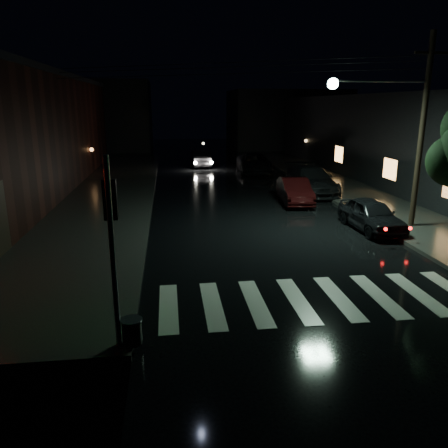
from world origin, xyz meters
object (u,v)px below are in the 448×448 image
object	(u,v)px
parked_car_d	(255,163)
oncoming_car	(200,158)
parked_car_b	(295,191)
parked_car_c	(311,180)
parked_car_a	(371,215)

from	to	relation	value
parked_car_d	oncoming_car	bearing A→B (deg)	137.01
parked_car_b	parked_car_c	distance (m)	3.16
parked_car_b	parked_car_d	distance (m)	11.27
parked_car_d	parked_car_a	bearing A→B (deg)	-80.41
parked_car_a	parked_car_c	size ratio (longest dim) A/B	0.71
parked_car_a	oncoming_car	world-z (taller)	oncoming_car
parked_car_a	parked_car_b	bearing A→B (deg)	105.17
parked_car_b	oncoming_car	world-z (taller)	oncoming_car
parked_car_b	parked_car_d	size ratio (longest dim) A/B	0.76
parked_car_c	parked_car_d	bearing A→B (deg)	103.05
parked_car_d	oncoming_car	world-z (taller)	parked_car_d
parked_car_d	parked_car_c	bearing A→B (deg)	-74.73
parked_car_b	parked_car_d	bearing A→B (deg)	95.27
parked_car_c	parked_car_d	xyz separation A→B (m)	(-1.80, 8.66, -0.06)
parked_car_a	parked_car_d	distance (m)	17.04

